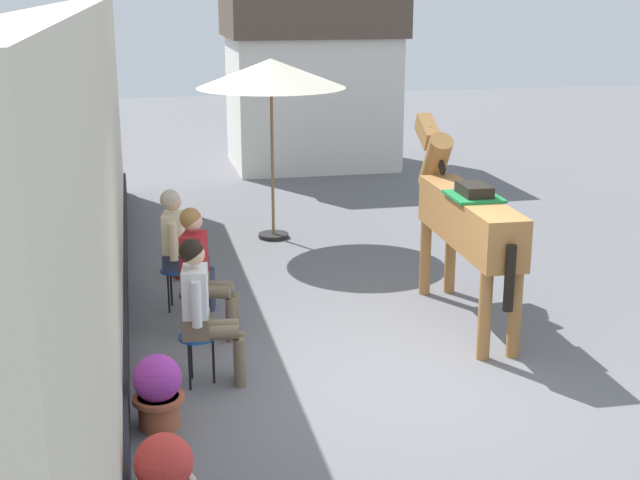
{
  "coord_description": "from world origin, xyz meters",
  "views": [
    {
      "loc": [
        -2.2,
        -7.09,
        3.49
      ],
      "look_at": [
        -0.4,
        1.2,
        1.05
      ],
      "focal_mm": 48.84,
      "sensor_mm": 36.0,
      "label": 1
    }
  ],
  "objects_px": {
    "seated_visitor_middle": "(201,266)",
    "flower_planter_middle": "(158,390)",
    "saddled_horse_center": "(465,217)",
    "flower_planter_near": "(165,477)",
    "satchel_bag": "(179,270)",
    "cafe_parasol": "(271,74)",
    "seated_visitor_far": "(180,243)",
    "seated_visitor_near": "(203,304)"
  },
  "relations": [
    {
      "from": "seated_visitor_near",
      "to": "seated_visitor_far",
      "type": "height_order",
      "value": "same"
    },
    {
      "from": "flower_planter_near",
      "to": "satchel_bag",
      "type": "distance_m",
      "value": 5.28
    },
    {
      "from": "seated_visitor_middle",
      "to": "seated_visitor_far",
      "type": "relative_size",
      "value": 1.0
    },
    {
      "from": "flower_planter_near",
      "to": "satchel_bag",
      "type": "height_order",
      "value": "flower_planter_near"
    },
    {
      "from": "seated_visitor_middle",
      "to": "flower_planter_middle",
      "type": "relative_size",
      "value": 2.17
    },
    {
      "from": "saddled_horse_center",
      "to": "flower_planter_near",
      "type": "xyz_separation_m",
      "value": [
        -3.35,
        -3.18,
        -0.82
      ]
    },
    {
      "from": "seated_visitor_near",
      "to": "seated_visitor_middle",
      "type": "height_order",
      "value": "same"
    },
    {
      "from": "seated_visitor_middle",
      "to": "flower_planter_near",
      "type": "distance_m",
      "value": 3.3
    },
    {
      "from": "seated_visitor_far",
      "to": "saddled_horse_center",
      "type": "relative_size",
      "value": 0.46
    },
    {
      "from": "seated_visitor_middle",
      "to": "satchel_bag",
      "type": "relative_size",
      "value": 4.96
    },
    {
      "from": "seated_visitor_middle",
      "to": "cafe_parasol",
      "type": "distance_m",
      "value": 4.15
    },
    {
      "from": "seated_visitor_middle",
      "to": "flower_planter_middle",
      "type": "xyz_separation_m",
      "value": [
        -0.52,
        -1.88,
        -0.44
      ]
    },
    {
      "from": "saddled_horse_center",
      "to": "flower_planter_middle",
      "type": "relative_size",
      "value": 4.68
    },
    {
      "from": "seated_visitor_far",
      "to": "flower_planter_near",
      "type": "height_order",
      "value": "seated_visitor_far"
    },
    {
      "from": "cafe_parasol",
      "to": "satchel_bag",
      "type": "height_order",
      "value": "cafe_parasol"
    },
    {
      "from": "saddled_horse_center",
      "to": "satchel_bag",
      "type": "distance_m",
      "value": 3.77
    },
    {
      "from": "saddled_horse_center",
      "to": "flower_planter_near",
      "type": "bearing_deg",
      "value": -136.55
    },
    {
      "from": "flower_planter_near",
      "to": "flower_planter_middle",
      "type": "distance_m",
      "value": 1.35
    },
    {
      "from": "seated_visitor_near",
      "to": "cafe_parasol",
      "type": "xyz_separation_m",
      "value": [
        1.41,
        4.73,
        1.59
      ]
    },
    {
      "from": "seated_visitor_near",
      "to": "saddled_horse_center",
      "type": "bearing_deg",
      "value": 20.33
    },
    {
      "from": "seated_visitor_near",
      "to": "cafe_parasol",
      "type": "bearing_deg",
      "value": 73.44
    },
    {
      "from": "seated_visitor_middle",
      "to": "flower_planter_middle",
      "type": "height_order",
      "value": "seated_visitor_middle"
    },
    {
      "from": "seated_visitor_near",
      "to": "flower_planter_middle",
      "type": "height_order",
      "value": "seated_visitor_near"
    },
    {
      "from": "saddled_horse_center",
      "to": "cafe_parasol",
      "type": "bearing_deg",
      "value": 112.27
    },
    {
      "from": "seated_visitor_far",
      "to": "saddled_horse_center",
      "type": "xyz_separation_m",
      "value": [
        2.99,
        -0.95,
        0.38
      ]
    },
    {
      "from": "flower_planter_middle",
      "to": "satchel_bag",
      "type": "xyz_separation_m",
      "value": [
        0.39,
        3.91,
        -0.23
      ]
    },
    {
      "from": "flower_planter_middle",
      "to": "cafe_parasol",
      "type": "height_order",
      "value": "cafe_parasol"
    },
    {
      "from": "flower_planter_near",
      "to": "satchel_bag",
      "type": "bearing_deg",
      "value": 85.7
    },
    {
      "from": "seated_visitor_middle",
      "to": "saddled_horse_center",
      "type": "height_order",
      "value": "saddled_horse_center"
    },
    {
      "from": "cafe_parasol",
      "to": "seated_visitor_near",
      "type": "bearing_deg",
      "value": -106.56
    },
    {
      "from": "flower_planter_middle",
      "to": "seated_visitor_near",
      "type": "bearing_deg",
      "value": 59.18
    },
    {
      "from": "seated_visitor_middle",
      "to": "satchel_bag",
      "type": "bearing_deg",
      "value": 93.72
    },
    {
      "from": "flower_planter_near",
      "to": "flower_planter_middle",
      "type": "xyz_separation_m",
      "value": [
        0.0,
        1.35,
        0.0
      ]
    },
    {
      "from": "seated_visitor_middle",
      "to": "satchel_bag",
      "type": "distance_m",
      "value": 2.14
    },
    {
      "from": "seated_visitor_near",
      "to": "seated_visitor_far",
      "type": "bearing_deg",
      "value": 92.43
    },
    {
      "from": "cafe_parasol",
      "to": "flower_planter_middle",
      "type": "bearing_deg",
      "value": -108.7
    },
    {
      "from": "seated_visitor_near",
      "to": "flower_planter_near",
      "type": "xyz_separation_m",
      "value": [
        -0.45,
        -2.1,
        -0.44
      ]
    },
    {
      "from": "satchel_bag",
      "to": "seated_visitor_middle",
      "type": "bearing_deg",
      "value": 161.79
    },
    {
      "from": "flower_planter_middle",
      "to": "cafe_parasol",
      "type": "xyz_separation_m",
      "value": [
        1.85,
        5.48,
        2.03
      ]
    },
    {
      "from": "flower_planter_middle",
      "to": "saddled_horse_center",
      "type": "bearing_deg",
      "value": 28.62
    },
    {
      "from": "seated_visitor_far",
      "to": "satchel_bag",
      "type": "xyz_separation_m",
      "value": [
        0.03,
        1.13,
        -0.68
      ]
    },
    {
      "from": "cafe_parasol",
      "to": "satchel_bag",
      "type": "bearing_deg",
      "value": -133.01
    }
  ]
}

